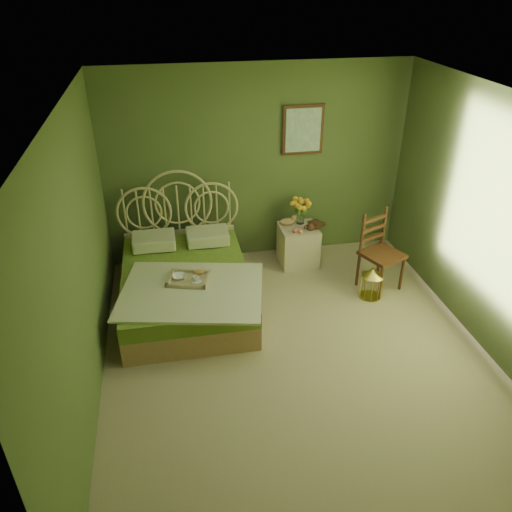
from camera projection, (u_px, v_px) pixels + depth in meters
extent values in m
plane|color=tan|center=(297.00, 354.00, 5.29)|extent=(4.50, 4.50, 0.00)
plane|color=silver|center=(310.00, 105.00, 3.99)|extent=(4.50, 4.50, 0.00)
plane|color=#516233|center=(257.00, 166.00, 6.55)|extent=(4.00, 0.00, 4.00)
plane|color=#516233|center=(79.00, 268.00, 4.32)|extent=(0.00, 4.50, 4.50)
plane|color=#516233|center=(497.00, 229.00, 4.96)|extent=(0.00, 4.50, 4.50)
cube|color=#381C0F|center=(303.00, 130.00, 6.40)|extent=(0.54, 0.03, 0.64)
cube|color=silver|center=(303.00, 130.00, 6.38)|extent=(0.46, 0.01, 0.56)
cube|color=tan|center=(187.00, 296.00, 5.98)|extent=(1.45, 1.93, 0.29)
cube|color=olive|center=(185.00, 279.00, 5.85)|extent=(1.45, 1.93, 0.19)
cube|color=beige|center=(192.00, 291.00, 5.44)|extent=(1.73, 1.45, 0.03)
cube|color=beige|center=(154.00, 241.00, 6.28)|extent=(0.53, 0.39, 0.15)
cube|color=beige|center=(207.00, 236.00, 6.39)|extent=(0.53, 0.39, 0.15)
cube|color=tan|center=(189.00, 281.00, 5.60)|extent=(0.53, 0.46, 0.04)
ellipsoid|color=#B77A38|center=(198.00, 272.00, 5.67)|extent=(0.12, 0.07, 0.05)
cube|color=beige|center=(298.00, 245.00, 6.80)|extent=(0.50, 0.50, 0.54)
cylinder|color=silver|center=(301.00, 217.00, 6.73)|extent=(0.10, 0.10, 0.18)
ellipsoid|color=tan|center=(287.00, 222.00, 6.70)|extent=(0.21, 0.11, 0.10)
sphere|color=#DA7354|center=(295.00, 231.00, 6.51)|extent=(0.07, 0.07, 0.07)
sphere|color=#DA7354|center=(300.00, 231.00, 6.50)|extent=(0.07, 0.07, 0.07)
cube|color=#381C0F|center=(382.00, 255.00, 6.17)|extent=(0.59, 0.59, 0.04)
cylinder|color=#381C0F|center=(371.00, 281.00, 6.09)|extent=(0.04, 0.04, 0.48)
cylinder|color=#381C0F|center=(400.00, 278.00, 6.15)|extent=(0.04, 0.04, 0.48)
cylinder|color=#381C0F|center=(360.00, 265.00, 6.42)|extent=(0.04, 0.04, 0.48)
cylinder|color=#381C0F|center=(388.00, 262.00, 6.48)|extent=(0.04, 0.04, 0.48)
cube|color=#381C0F|center=(379.00, 229.00, 6.20)|extent=(0.37, 0.19, 0.53)
cylinder|color=gold|center=(370.00, 296.00, 6.22)|extent=(0.27, 0.27, 0.01)
cylinder|color=gold|center=(371.00, 286.00, 6.14)|extent=(0.27, 0.27, 0.30)
cone|color=gold|center=(373.00, 272.00, 6.04)|extent=(0.27, 0.27, 0.11)
imported|color=#381E0F|center=(312.00, 225.00, 6.71)|extent=(0.22, 0.25, 0.02)
imported|color=#472819|center=(312.00, 224.00, 6.70)|extent=(0.26, 0.27, 0.02)
imported|color=white|center=(179.00, 277.00, 5.61)|extent=(0.16, 0.16, 0.04)
imported|color=white|center=(196.00, 279.00, 5.53)|extent=(0.10, 0.10, 0.07)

